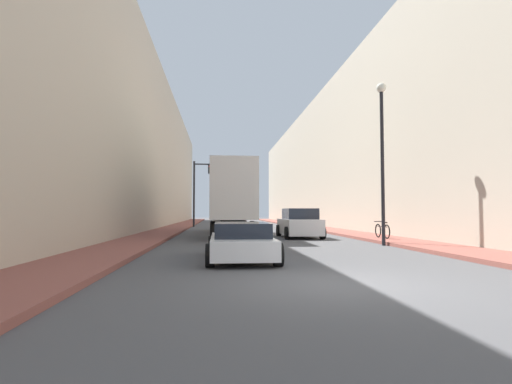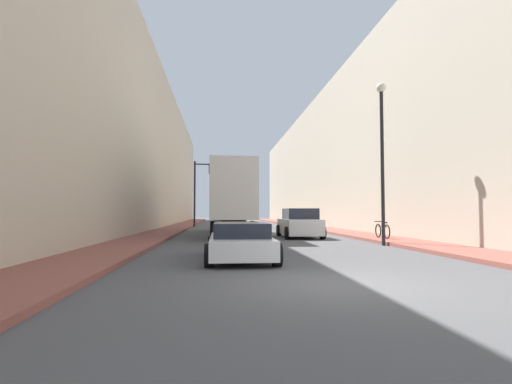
{
  "view_description": "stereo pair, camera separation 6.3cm",
  "coord_description": "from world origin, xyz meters",
  "px_view_note": "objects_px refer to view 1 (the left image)",
  "views": [
    {
      "loc": [
        -2.46,
        -8.14,
        1.49
      ],
      "look_at": [
        -0.5,
        12.44,
        2.53
      ],
      "focal_mm": 28.0,
      "sensor_mm": 36.0,
      "label": 1
    },
    {
      "loc": [
        -2.39,
        -8.15,
        1.49
      ],
      "look_at": [
        -0.5,
        12.44,
        2.53
      ],
      "focal_mm": 28.0,
      "sensor_mm": 36.0,
      "label": 2
    }
  ],
  "objects_px": {
    "semi_truck": "(230,199)",
    "street_lamp": "(382,142)",
    "sedan_car": "(241,241)",
    "traffic_signal_gantry": "(210,180)",
    "suv_car": "(299,224)",
    "parked_bicycle": "(382,231)"
  },
  "relations": [
    {
      "from": "suv_car",
      "to": "street_lamp",
      "type": "xyz_separation_m",
      "value": [
        2.64,
        -5.77,
        3.87
      ]
    },
    {
      "from": "semi_truck",
      "to": "street_lamp",
      "type": "relative_size",
      "value": 1.99
    },
    {
      "from": "semi_truck",
      "to": "street_lamp",
      "type": "bearing_deg",
      "value": -55.15
    },
    {
      "from": "semi_truck",
      "to": "traffic_signal_gantry",
      "type": "distance_m",
      "value": 14.63
    },
    {
      "from": "suv_car",
      "to": "parked_bicycle",
      "type": "xyz_separation_m",
      "value": [
        3.7,
        -3.12,
        -0.27
      ]
    },
    {
      "from": "suv_car",
      "to": "traffic_signal_gantry",
      "type": "xyz_separation_m",
      "value": [
        -5.53,
        18.01,
        3.98
      ]
    },
    {
      "from": "traffic_signal_gantry",
      "to": "parked_bicycle",
      "type": "bearing_deg",
      "value": -66.41
    },
    {
      "from": "street_lamp",
      "to": "parked_bicycle",
      "type": "distance_m",
      "value": 5.03
    },
    {
      "from": "semi_truck",
      "to": "traffic_signal_gantry",
      "type": "relative_size",
      "value": 2.18
    },
    {
      "from": "sedan_car",
      "to": "semi_truck",
      "type": "bearing_deg",
      "value": 89.68
    },
    {
      "from": "suv_car",
      "to": "street_lamp",
      "type": "bearing_deg",
      "value": -65.44
    },
    {
      "from": "suv_car",
      "to": "traffic_signal_gantry",
      "type": "relative_size",
      "value": 0.66
    },
    {
      "from": "traffic_signal_gantry",
      "to": "parked_bicycle",
      "type": "distance_m",
      "value": 23.45
    },
    {
      "from": "sedan_car",
      "to": "traffic_signal_gantry",
      "type": "distance_m",
      "value": 28.78
    },
    {
      "from": "semi_truck",
      "to": "suv_car",
      "type": "xyz_separation_m",
      "value": [
        3.94,
        -3.67,
        -1.58
      ]
    },
    {
      "from": "sedan_car",
      "to": "traffic_signal_gantry",
      "type": "bearing_deg",
      "value": 93.05
    },
    {
      "from": "sedan_car",
      "to": "suv_car",
      "type": "relative_size",
      "value": 1.07
    },
    {
      "from": "semi_truck",
      "to": "street_lamp",
      "type": "distance_m",
      "value": 11.72
    },
    {
      "from": "semi_truck",
      "to": "parked_bicycle",
      "type": "relative_size",
      "value": 8.01
    },
    {
      "from": "sedan_car",
      "to": "street_lamp",
      "type": "xyz_separation_m",
      "value": [
        6.65,
        4.66,
        4.1
      ]
    },
    {
      "from": "sedan_car",
      "to": "traffic_signal_gantry",
      "type": "height_order",
      "value": "traffic_signal_gantry"
    },
    {
      "from": "sedan_car",
      "to": "traffic_signal_gantry",
      "type": "xyz_separation_m",
      "value": [
        -1.51,
        28.43,
        4.21
      ]
    }
  ]
}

